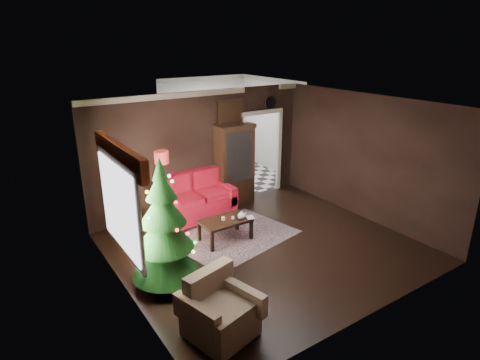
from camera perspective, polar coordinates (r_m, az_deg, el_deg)
floor at (r=8.08m, az=3.60°, el=-9.50°), size 5.50×5.50×0.00m
ceiling at (r=7.16m, az=4.07°, el=10.51°), size 5.50×5.50×0.00m
wall_back at (r=9.51m, az=-5.37°, el=4.10°), size 5.50×0.00×5.50m
wall_front at (r=5.89m, az=18.86°, el=-6.91°), size 5.50×0.00×5.50m
wall_left at (r=6.33m, az=-16.46°, el=-4.75°), size 0.00×5.50×5.50m
wall_right at (r=9.37m, az=17.33°, el=3.03°), size 0.00×5.50×5.50m
doorway at (r=10.49m, az=2.87°, el=3.64°), size 1.10×0.10×2.10m
left_window at (r=6.50m, az=-16.71°, el=-3.65°), size 0.05×1.60×1.40m
valance at (r=6.25m, az=-16.74°, el=3.43°), size 0.12×2.10×0.35m
kitchen_floor at (r=11.99m, az=-1.47°, el=0.44°), size 3.00×3.00×0.00m
kitchen_window at (r=12.77m, az=-5.07°, el=9.45°), size 0.70×0.06×0.70m
rug at (r=8.46m, az=-0.76°, el=-7.99°), size 2.65×2.15×0.01m
loveseat at (r=9.25m, az=-6.04°, el=-2.28°), size 1.70×0.90×1.00m
curio_cabinet at (r=9.82m, az=-0.80°, el=1.93°), size 0.90×0.45×1.90m
floor_lamp at (r=8.52m, az=-10.70°, el=-2.08°), size 0.39×0.39×1.87m
christmas_tree at (r=6.60m, az=-10.73°, el=-6.58°), size 1.30×1.30×2.17m
armchair at (r=5.73m, az=-2.79°, el=-17.57°), size 1.04×1.04×0.88m
coffee_table at (r=8.23m, az=-2.09°, el=-7.04°), size 1.00×0.61×0.45m
teapot at (r=8.11m, az=0.20°, el=-5.05°), size 0.22×0.22×0.16m
cup_a at (r=8.11m, az=-2.39°, el=-5.46°), size 0.07×0.07×0.06m
cup_b at (r=8.15m, az=-1.02°, el=-5.34°), size 0.08×0.08×0.05m
book at (r=8.15m, az=0.95°, el=-4.79°), size 0.14×0.06×0.20m
wall_clock at (r=10.32m, az=4.31°, el=10.90°), size 0.32×0.32×0.06m
painting at (r=9.66m, az=-1.44°, el=9.58°), size 0.62×0.05×0.52m
kitchen_counter at (r=12.84m, az=-4.36°, el=3.79°), size 1.80×0.60×0.90m
kitchen_table at (r=11.47m, az=-1.95°, el=1.53°), size 0.70×0.70×0.75m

